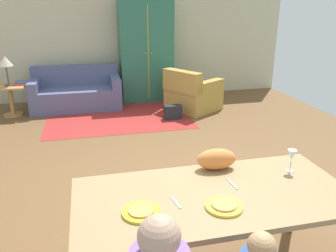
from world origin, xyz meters
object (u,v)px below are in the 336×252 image
Objects in this scene: wine_glass at (292,156)px; side_table at (11,96)px; armchair at (192,94)px; book_upper at (21,82)px; cat at (216,159)px; table_lamp at (5,62)px; armoire at (146,51)px; dining_table at (214,202)px; book_lower at (20,84)px; handbag at (173,112)px; plate_near_child at (224,206)px; couch at (77,93)px; plate_near_man at (141,212)px.

wine_glass is 5.46m from side_table.
book_upper is at bearing 171.42° from armchair.
table_lamp is (-2.38, 4.39, 0.16)m from cat.
cat is 0.15× the size of armoire.
armoire reaches higher than wine_glass.
armchair is 1.43m from armoire.
dining_table is 10.55× the size of wine_glass.
armchair is (1.18, 4.32, -0.37)m from dining_table.
handbag is at bearing -18.51° from book_lower.
plate_near_child reaches higher than dining_table.
couch reaches higher than side_table.
plate_near_man is at bearing -106.96° from handbag.
armchair reaches higher than dining_table.
table_lamp is 1.69× the size of handbag.
plate_near_child is at bearing -153.00° from wine_glass.
couch reaches higher than book_upper.
couch is at bearing 145.96° from handbag.
plate_near_man is 0.21× the size of armchair.
dining_table is at bearing 90.00° from plate_near_child.
armoire is (0.44, 5.49, 0.28)m from plate_near_child.
armchair is 3.24m from book_upper.
book_upper is at bearing 112.03° from plate_near_child.
book_upper is at bearing 106.70° from plate_near_man.
couch is 7.89× the size of book_lower.
book_upper is at bearing 160.47° from handbag.
dining_table is 0.20m from plate_near_child.
plate_near_child reaches higher than book_lower.
armoire is 3.89× the size of table_lamp.
book_lower reaches higher than handbag.
book_upper is at bearing 74.64° from book_lower.
plate_near_child is at bearing -99.46° from handbag.
wine_glass is 5.34m from book_lower.
dining_table is 6.13× the size of handbag.
plate_near_man is 0.54m from plate_near_child.
book_lower is (-2.03, 4.94, -0.18)m from plate_near_child.
table_lamp reaches higher than cat.
armchair is 3.68× the size of handbag.
book_lower is 0.69× the size of handbag.
couch is 1.69m from armoire.
plate_near_child is at bearing -104.63° from armchair.
dining_table is 3.95m from handbag.
side_table is 0.29m from book_lower.
side_table is at bearing 114.30° from plate_near_child.
book_lower is at bearing -165.61° from couch.
handbag is (2.90, -0.90, -0.25)m from side_table.
plate_near_child is 1.34× the size of wine_glass.
armchair is 2.18× the size of table_lamp.
plate_near_child is 0.78× the size of handbag.
couch is 1.21m from side_table.
wine_glass is at bearing 13.54° from plate_near_man.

